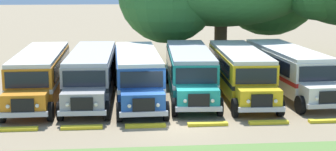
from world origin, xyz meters
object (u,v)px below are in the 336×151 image
Objects in this scene: parked_bus_slot_1 at (92,72)px; parked_bus_slot_4 at (240,70)px; parked_bus_slot_2 at (137,73)px; parked_bus_slot_3 at (190,70)px; parked_bus_slot_5 at (288,68)px; parked_bus_slot_0 at (40,73)px.

parked_bus_slot_4 is (9.08, -0.13, 0.00)m from parked_bus_slot_1.
parked_bus_slot_2 is (2.75, -0.43, 0.00)m from parked_bus_slot_1.
parked_bus_slot_1 is at bearing -100.10° from parked_bus_slot_2.
parked_bus_slot_5 is at bearing 93.01° from parked_bus_slot_3.
parked_bus_slot_3 and parked_bus_slot_4 have the same top height.
parked_bus_slot_0 and parked_bus_slot_2 have the same top height.
parked_bus_slot_2 is at bearing 85.57° from parked_bus_slot_0.
parked_bus_slot_1 is 1.00× the size of parked_bus_slot_3.
parked_bus_slot_2 and parked_bus_slot_5 have the same top height.
parked_bus_slot_0 is 12.13m from parked_bus_slot_4.
parked_bus_slot_3 is 1.00× the size of parked_bus_slot_5.
parked_bus_slot_1 and parked_bus_slot_4 have the same top height.
parked_bus_slot_0 is 3.05m from parked_bus_slot_1.
parked_bus_slot_2 is 3.32m from parked_bus_slot_3.
parked_bus_slot_4 is 1.00× the size of parked_bus_slot_5.
parked_bus_slot_0 is 1.00× the size of parked_bus_slot_4.
parked_bus_slot_5 is at bearing 90.60° from parked_bus_slot_0.
parked_bus_slot_3 is 6.24m from parked_bus_slot_5.
parked_bus_slot_2 is at bearing -85.29° from parked_bus_slot_4.
parked_bus_slot_3 is (9.05, 0.25, 0.00)m from parked_bus_slot_0.
parked_bus_slot_0 is at bearing -85.55° from parked_bus_slot_3.
parked_bus_slot_0 and parked_bus_slot_3 have the same top height.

